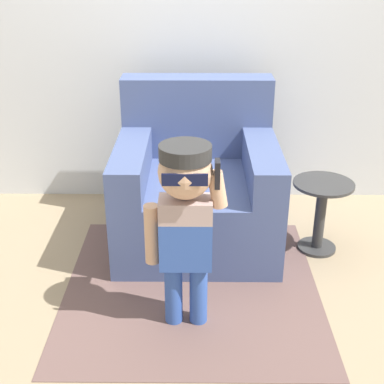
{
  "coord_description": "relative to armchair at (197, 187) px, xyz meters",
  "views": [
    {
      "loc": [
        0.04,
        -3.15,
        1.8
      ],
      "look_at": [
        0.02,
        -0.48,
        0.55
      ],
      "focal_mm": 50.0,
      "sensor_mm": 36.0,
      "label": 1
    }
  ],
  "objects": [
    {
      "name": "wall_back",
      "position": [
        -0.04,
        0.66,
        0.95
      ],
      "size": [
        10.0,
        0.05,
        2.6
      ],
      "color": "silver",
      "rests_on": "ground_plane"
    },
    {
      "name": "side_table",
      "position": [
        0.78,
        -0.17,
        -0.07
      ],
      "size": [
        0.37,
        0.37,
        0.47
      ],
      "color": "#333333",
      "rests_on": "ground_plane"
    },
    {
      "name": "armchair",
      "position": [
        0.0,
        0.0,
        0.0
      ],
      "size": [
        1.0,
        1.01,
        1.0
      ],
      "color": "#475684",
      "rests_on": "ground_plane"
    },
    {
      "name": "rug",
      "position": [
        -0.03,
        -0.61,
        -0.35
      ],
      "size": [
        1.44,
        1.48,
        0.01
      ],
      "color": "brown",
      "rests_on": "ground_plane"
    },
    {
      "name": "ground_plane",
      "position": [
        -0.04,
        -0.0,
        -0.35
      ],
      "size": [
        10.0,
        10.0,
        0.0
      ],
      "primitive_type": "plane",
      "color": "#998466"
    },
    {
      "name": "person_child",
      "position": [
        -0.06,
        -0.9,
        0.3
      ],
      "size": [
        0.4,
        0.3,
        0.98
      ],
      "color": "#3356AD",
      "rests_on": "ground_plane"
    }
  ]
}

